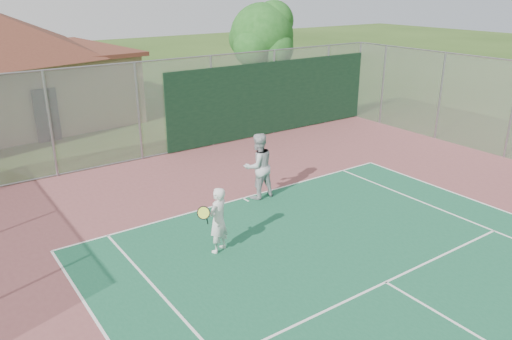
% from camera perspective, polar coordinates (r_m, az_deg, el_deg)
% --- Properties ---
extents(back_fence, '(20.08, 0.11, 3.53)m').
position_cam_1_polar(back_fence, '(19.53, -4.74, 7.58)').
color(back_fence, gray).
rests_on(back_fence, ground).
extents(side_fence_right, '(0.08, 9.00, 3.50)m').
position_cam_1_polar(side_fence_right, '(21.63, 20.30, 7.87)').
color(side_fence_right, gray).
rests_on(side_fence_right, ground).
extents(tree, '(3.80, 3.60, 5.30)m').
position_cam_1_polar(tree, '(26.15, 0.85, 14.90)').
color(tree, '#392014').
rests_on(tree, ground).
extents(player_white_front, '(1.09, 0.80, 1.61)m').
position_cam_1_polar(player_white_front, '(11.69, -4.39, -5.80)').
color(player_white_front, silver).
rests_on(player_white_front, ground).
extents(player_grey_back, '(0.97, 0.77, 1.97)m').
position_cam_1_polar(player_grey_back, '(14.56, 0.25, 0.38)').
color(player_grey_back, '#B3B5B8').
rests_on(player_grey_back, ground).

